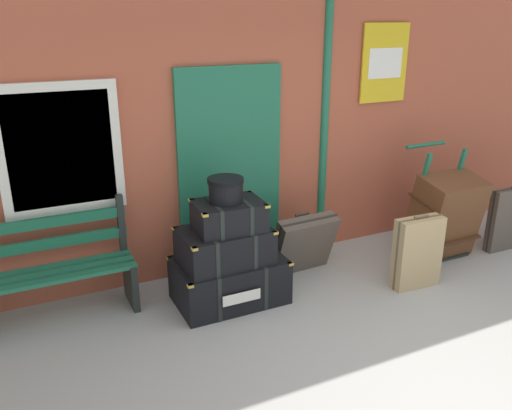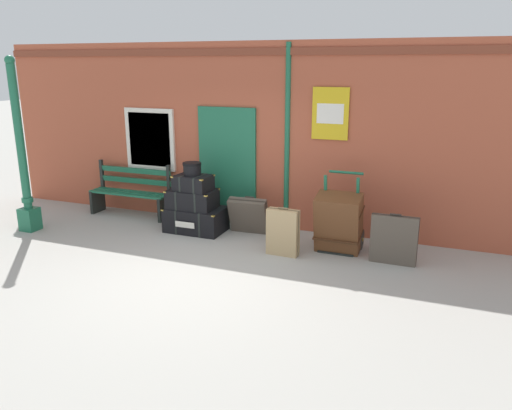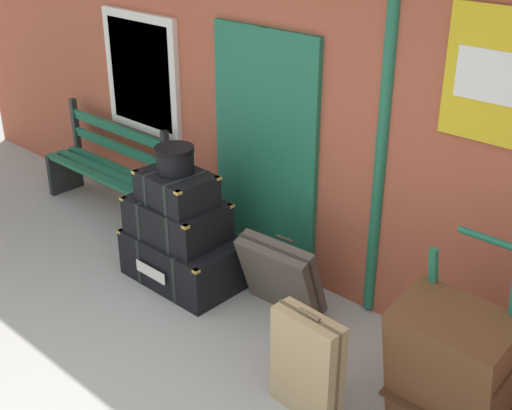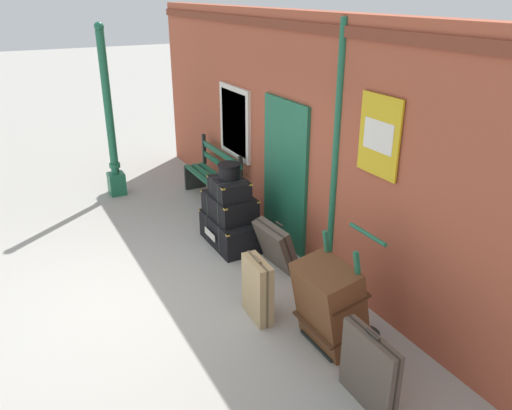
{
  "view_description": "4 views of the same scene",
  "coord_description": "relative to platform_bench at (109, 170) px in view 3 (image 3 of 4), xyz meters",
  "views": [
    {
      "loc": [
        -2.49,
        -2.35,
        2.56
      ],
      "look_at": [
        -0.47,
        1.86,
        0.87
      ],
      "focal_mm": 37.23,
      "sensor_mm": 36.0,
      "label": 1
    },
    {
      "loc": [
        3.22,
        -5.67,
        2.83
      ],
      "look_at": [
        0.3,
        1.81,
        0.57
      ],
      "focal_mm": 35.29,
      "sensor_mm": 36.0,
      "label": 2
    },
    {
      "loc": [
        3.06,
        -1.5,
        3.12
      ],
      "look_at": [
        -0.11,
        1.91,
        0.88
      ],
      "focal_mm": 47.45,
      "sensor_mm": 36.0,
      "label": 3
    },
    {
      "loc": [
        5.24,
        -1.04,
        3.43
      ],
      "look_at": [
        -0.32,
        1.88,
        0.76
      ],
      "focal_mm": 35.7,
      "sensor_mm": 36.0,
      "label": 4
    }
  ],
  "objects": [
    {
      "name": "brick_facade",
      "position": [
        2.39,
        0.44,
        1.15
      ],
      "size": [
        10.4,
        0.35,
        3.2
      ],
      "color": "#AD5138",
      "rests_on": "ground"
    },
    {
      "name": "suitcase_brown",
      "position": [
        2.52,
        -0.2,
        -0.12
      ],
      "size": [
        0.68,
        0.41,
        0.65
      ],
      "color": "#51473D",
      "rests_on": "ground"
    },
    {
      "name": "steamer_trunk_middle",
      "position": [
        1.56,
        -0.42,
        0.14
      ],
      "size": [
        0.82,
        0.57,
        0.33
      ],
      "color": "black",
      "rests_on": "steamer_trunk_base"
    },
    {
      "name": "large_brown_trunk",
      "position": [
        4.14,
        -0.5,
        0.03
      ],
      "size": [
        0.7,
        0.6,
        0.95
      ],
      "color": "brown",
      "rests_on": "ground"
    },
    {
      "name": "suitcase_umber",
      "position": [
        3.38,
        -0.94,
        -0.09
      ],
      "size": [
        0.5,
        0.2,
        0.76
      ],
      "color": "tan",
      "rests_on": "ground"
    },
    {
      "name": "steamer_trunk_top",
      "position": [
        1.6,
        -0.44,
        0.43
      ],
      "size": [
        0.63,
        0.48,
        0.27
      ],
      "color": "black",
      "rests_on": "steamer_trunk_middle"
    },
    {
      "name": "steamer_trunk_base",
      "position": [
        1.61,
        -0.4,
        -0.23
      ],
      "size": [
        1.01,
        0.68,
        0.43
      ],
      "color": "black",
      "rests_on": "ground"
    },
    {
      "name": "porters_trolley",
      "position": [
        4.14,
        -0.33,
        -0.17
      ],
      "size": [
        0.71,
        0.59,
        1.2
      ],
      "color": "black",
      "rests_on": "ground"
    },
    {
      "name": "round_hatbox",
      "position": [
        1.58,
        -0.43,
        0.68
      ],
      "size": [
        0.32,
        0.32,
        0.22
      ],
      "color": "black",
      "rests_on": "steamer_trunk_top"
    },
    {
      "name": "platform_bench",
      "position": [
        0.0,
        0.0,
        0.0
      ],
      "size": [
        1.6,
        0.43,
        1.01
      ],
      "color": "#1E6647",
      "rests_on": "ground"
    }
  ]
}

